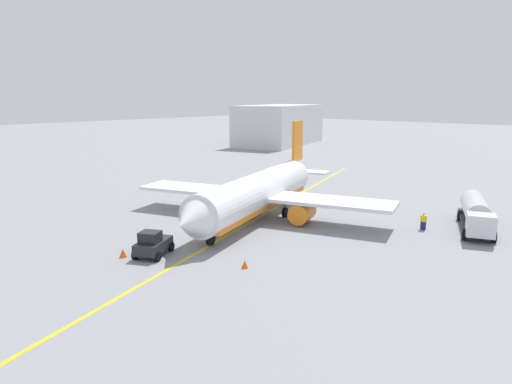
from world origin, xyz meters
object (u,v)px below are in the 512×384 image
Objects in this scene: pushback_tug at (153,244)px; refueling_worker at (423,222)px; airplane at (258,193)px; safety_cone_nose at (245,264)px; safety_cone_wingtip at (123,253)px; fuel_tanker at (476,213)px.

refueling_worker is (-22.60, 13.78, -0.19)m from pushback_tug.
refueling_worker is (-7.60, 15.33, -1.98)m from airplane.
safety_cone_nose is 0.89× the size of safety_cone_wingtip.
airplane is 2.69× the size of fuel_tanker.
refueling_worker is 28.89m from safety_cone_wingtip.
fuel_tanker is 31.46m from pushback_tug.
fuel_tanker is 33.91m from safety_cone_wingtip.
refueling_worker is at bearing 148.64° from pushback_tug.
safety_cone_nose is 10.46m from safety_cone_wingtip.
fuel_tanker is 6.64× the size of refueling_worker.
refueling_worker is at bearing 162.82° from safety_cone_nose.
pushback_tug is 6.52× the size of safety_cone_nose.
airplane is at bearing -174.07° from pushback_tug.
fuel_tanker is at bearing 156.76° from safety_cone_nose.
safety_cone_wingtip reaches higher than safety_cone_nose.
airplane is at bearing -60.03° from fuel_tanker.
pushback_tug is at bearing 140.78° from safety_cone_wingtip.
fuel_tanker is at bearing 119.97° from airplane.
airplane is at bearing -63.63° from refueling_worker.
safety_cone_nose is at bearing 111.19° from pushback_tug.
fuel_tanker reaches higher than refueling_worker.
fuel_tanker is at bearing 131.96° from refueling_worker.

